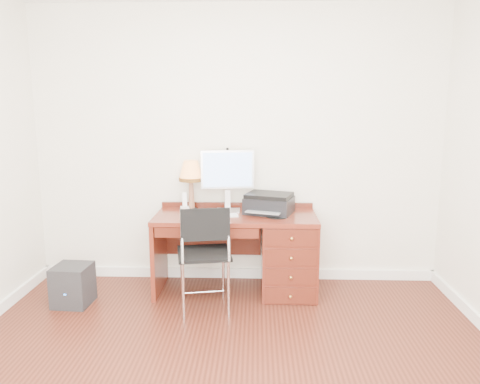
{
  "coord_description": "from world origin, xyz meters",
  "views": [
    {
      "loc": [
        0.19,
        -2.84,
        1.77
      ],
      "look_at": [
        0.05,
        1.2,
        1.0
      ],
      "focal_mm": 35.0,
      "sensor_mm": 36.0,
      "label": 1
    }
  ],
  "objects_px": {
    "monitor": "(228,173)",
    "desk": "(270,249)",
    "leg_lamp": "(191,174)",
    "phone": "(185,205)",
    "chair": "(203,248)",
    "equipment_box": "(73,285)",
    "printer": "(269,203)"
  },
  "relations": [
    {
      "from": "monitor",
      "to": "desk",
      "type": "bearing_deg",
      "value": -30.96
    },
    {
      "from": "desk",
      "to": "leg_lamp",
      "type": "height_order",
      "value": "leg_lamp"
    },
    {
      "from": "desk",
      "to": "phone",
      "type": "relative_size",
      "value": 8.51
    },
    {
      "from": "chair",
      "to": "monitor",
      "type": "bearing_deg",
      "value": 63.66
    },
    {
      "from": "monitor",
      "to": "equipment_box",
      "type": "height_order",
      "value": "monitor"
    },
    {
      "from": "desk",
      "to": "monitor",
      "type": "bearing_deg",
      "value": 157.7
    },
    {
      "from": "monitor",
      "to": "equipment_box",
      "type": "bearing_deg",
      "value": -167.46
    },
    {
      "from": "equipment_box",
      "to": "printer",
      "type": "bearing_deg",
      "value": 17.9
    },
    {
      "from": "printer",
      "to": "phone",
      "type": "relative_size",
      "value": 2.87
    },
    {
      "from": "printer",
      "to": "leg_lamp",
      "type": "relative_size",
      "value": 1.06
    },
    {
      "from": "chair",
      "to": "equipment_box",
      "type": "xyz_separation_m",
      "value": [
        -1.18,
        0.11,
        -0.39
      ]
    },
    {
      "from": "leg_lamp",
      "to": "equipment_box",
      "type": "relative_size",
      "value": 1.33
    },
    {
      "from": "monitor",
      "to": "phone",
      "type": "height_order",
      "value": "monitor"
    },
    {
      "from": "phone",
      "to": "chair",
      "type": "height_order",
      "value": "chair"
    },
    {
      "from": "monitor",
      "to": "equipment_box",
      "type": "distance_m",
      "value": 1.73
    },
    {
      "from": "leg_lamp",
      "to": "equipment_box",
      "type": "xyz_separation_m",
      "value": [
        -1.0,
        -0.55,
        -0.92
      ]
    },
    {
      "from": "phone",
      "to": "chair",
      "type": "relative_size",
      "value": 0.19
    },
    {
      "from": "desk",
      "to": "leg_lamp",
      "type": "xyz_separation_m",
      "value": [
        -0.76,
        0.19,
        0.69
      ]
    },
    {
      "from": "desk",
      "to": "phone",
      "type": "height_order",
      "value": "phone"
    },
    {
      "from": "leg_lamp",
      "to": "monitor",
      "type": "bearing_deg",
      "value": -3.87
    },
    {
      "from": "printer",
      "to": "desk",
      "type": "bearing_deg",
      "value": -65.17
    },
    {
      "from": "desk",
      "to": "printer",
      "type": "xyz_separation_m",
      "value": [
        -0.01,
        0.08,
        0.43
      ]
    },
    {
      "from": "monitor",
      "to": "equipment_box",
      "type": "xyz_separation_m",
      "value": [
        -1.36,
        -0.53,
        -0.94
      ]
    },
    {
      "from": "equipment_box",
      "to": "leg_lamp",
      "type": "bearing_deg",
      "value": 32.7
    },
    {
      "from": "leg_lamp",
      "to": "printer",
      "type": "bearing_deg",
      "value": -8.5
    },
    {
      "from": "leg_lamp",
      "to": "chair",
      "type": "height_order",
      "value": "leg_lamp"
    },
    {
      "from": "chair",
      "to": "equipment_box",
      "type": "distance_m",
      "value": 1.25
    },
    {
      "from": "monitor",
      "to": "equipment_box",
      "type": "relative_size",
      "value": 1.63
    },
    {
      "from": "monitor",
      "to": "phone",
      "type": "distance_m",
      "value": 0.53
    },
    {
      "from": "printer",
      "to": "leg_lamp",
      "type": "height_order",
      "value": "leg_lamp"
    },
    {
      "from": "printer",
      "to": "chair",
      "type": "height_order",
      "value": "chair"
    },
    {
      "from": "desk",
      "to": "chair",
      "type": "height_order",
      "value": "chair"
    }
  ]
}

